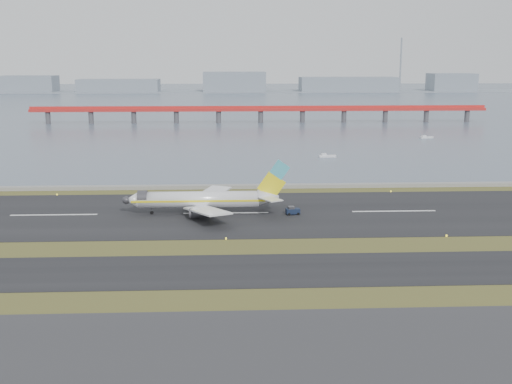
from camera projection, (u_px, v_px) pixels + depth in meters
ground at (226, 251)px, 121.44m from camera, size 1000.00×1000.00×0.00m
taxiway_strip at (226, 271)px, 109.69m from camera, size 1000.00×18.00×0.10m
runway_strip at (226, 213)px, 150.77m from camera, size 1000.00×45.00×0.10m
seawall at (226, 187)px, 180.03m from camera, size 1000.00×2.50×1.00m
bay_water at (226, 100)px, 571.41m from camera, size 1400.00×800.00×1.30m
red_pier at (261, 110)px, 365.43m from camera, size 260.00×5.00×10.20m
far_shoreline at (238, 86)px, 727.32m from camera, size 1400.00×80.00×60.50m
airliner at (205, 200)px, 149.53m from camera, size 38.52×32.89×12.80m
pushback_tug at (293, 211)px, 149.18m from camera, size 3.38×2.25×2.03m
workboat_near at (327, 156)px, 237.27m from camera, size 6.45×2.58×1.53m
workboat_far at (426, 137)px, 294.69m from camera, size 6.38×3.09×1.49m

